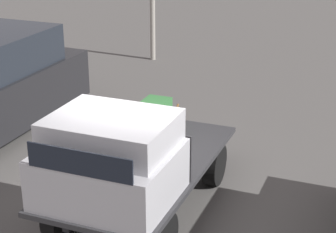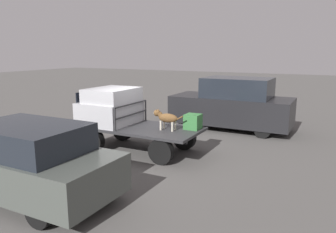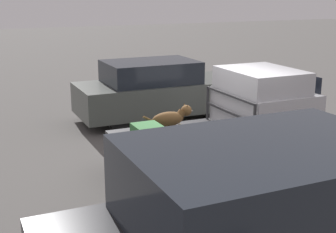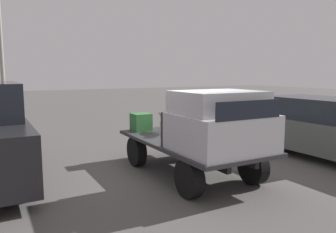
# 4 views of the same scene
# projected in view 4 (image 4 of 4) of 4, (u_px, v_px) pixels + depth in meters

# --- Properties ---
(ground_plane) EXTENTS (80.00, 80.00, 0.00)m
(ground_plane) POSITION_uv_depth(u_px,v_px,m) (189.00, 174.00, 7.67)
(ground_plane) COLOR #514F4C
(flatbed_truck) EXTENTS (3.99, 1.93, 0.81)m
(flatbed_truck) POSITION_uv_depth(u_px,v_px,m) (190.00, 149.00, 7.59)
(flatbed_truck) COLOR black
(flatbed_truck) RESTS_ON ground
(truck_cab) EXTENTS (1.58, 1.81, 1.18)m
(truck_cab) POSITION_uv_depth(u_px,v_px,m) (220.00, 122.00, 6.52)
(truck_cab) COLOR #B7B7BC
(truck_cab) RESTS_ON flatbed_truck
(truck_headboard) EXTENTS (0.04, 1.81, 0.73)m
(truck_headboard) POSITION_uv_depth(u_px,v_px,m) (197.00, 121.00, 7.24)
(truck_headboard) COLOR #2D2D30
(truck_headboard) RESTS_ON flatbed_truck
(dog) EXTENTS (1.04, 0.28, 0.64)m
(dog) POSITION_uv_depth(u_px,v_px,m) (169.00, 118.00, 8.35)
(dog) COLOR beige
(dog) RESTS_ON flatbed_truck
(cargo_crate) EXTENTS (0.47, 0.47, 0.47)m
(cargo_crate) POSITION_uv_depth(u_px,v_px,m) (141.00, 122.00, 8.74)
(cargo_crate) COLOR #337038
(cargo_crate) RESTS_ON flatbed_truck
(parked_sedan) EXTENTS (4.50, 1.89, 1.67)m
(parked_sedan) POSITION_uv_depth(u_px,v_px,m) (320.00, 127.00, 9.14)
(parked_sedan) COLOR black
(parked_sedan) RESTS_ON ground
(light_pole_near) EXTENTS (0.41, 0.41, 6.29)m
(light_pole_near) POSITION_uv_depth(u_px,v_px,m) (0.00, 31.00, 12.77)
(light_pole_near) COLOR gray
(light_pole_near) RESTS_ON ground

